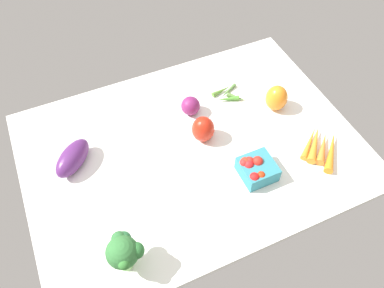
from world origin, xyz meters
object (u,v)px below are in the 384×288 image
(red_onion_center, at_px, (191,106))
(bell_pepper_orange, at_px, (276,98))
(carrot_bunch, at_px, (321,147))
(broccoli_head, at_px, (124,251))
(berry_basket, at_px, (256,168))
(bell_pepper_red, at_px, (203,129))
(okra_pile, at_px, (228,95))
(eggplant, at_px, (73,158))

(red_onion_center, height_order, bell_pepper_orange, bell_pepper_orange)
(carrot_bunch, bearing_deg, broccoli_head, -171.34)
(berry_basket, relative_size, broccoli_head, 0.79)
(red_onion_center, xyz_separation_m, bell_pepper_red, (-0.01, -0.12, 0.01))
(berry_basket, bearing_deg, red_onion_center, 103.26)
(carrot_bunch, bearing_deg, red_onion_center, 134.80)
(berry_basket, distance_m, carrot_bunch, 0.24)
(okra_pile, bearing_deg, berry_basket, -103.55)
(broccoli_head, height_order, bell_pepper_orange, broccoli_head)
(berry_basket, distance_m, bell_pepper_red, 0.21)
(okra_pile, bearing_deg, bell_pepper_red, -140.45)
(bell_pepper_red, bearing_deg, red_onion_center, 85.52)
(berry_basket, xyz_separation_m, okra_pile, (0.08, 0.32, -0.02))
(carrot_bunch, bearing_deg, bell_pepper_orange, 99.86)
(berry_basket, relative_size, eggplant, 0.68)
(bell_pepper_red, relative_size, carrot_bunch, 0.50)
(carrot_bunch, relative_size, bell_pepper_orange, 1.94)
(eggplant, bearing_deg, bell_pepper_red, -52.75)
(berry_basket, relative_size, carrot_bunch, 0.55)
(broccoli_head, bearing_deg, red_onion_center, 48.84)
(okra_pile, bearing_deg, eggplant, -173.34)
(bell_pepper_orange, bearing_deg, okra_pile, 137.55)
(okra_pile, xyz_separation_m, bell_pepper_orange, (0.12, -0.11, 0.04))
(bell_pepper_red, bearing_deg, carrot_bunch, -31.28)
(red_onion_center, bearing_deg, bell_pepper_orange, -19.69)
(eggplant, relative_size, okra_pile, 1.42)
(bell_pepper_red, relative_size, broccoli_head, 0.71)
(red_onion_center, relative_size, okra_pile, 0.63)
(eggplant, bearing_deg, berry_basket, -71.35)
(carrot_bunch, bearing_deg, bell_pepper_red, 148.72)
(red_onion_center, bearing_deg, carrot_bunch, -45.20)
(red_onion_center, relative_size, eggplant, 0.44)
(berry_basket, distance_m, okra_pile, 0.33)
(okra_pile, relative_size, broccoli_head, 0.82)
(red_onion_center, bearing_deg, berry_basket, -76.74)
(carrot_bunch, bearing_deg, berry_basket, 179.26)
(broccoli_head, bearing_deg, bell_pepper_orange, 26.52)
(eggplant, distance_m, broccoli_head, 0.37)
(berry_basket, relative_size, bell_pepper_orange, 1.07)
(red_onion_center, height_order, broccoli_head, broccoli_head)
(okra_pile, distance_m, broccoli_head, 0.67)
(okra_pile, height_order, broccoli_head, broccoli_head)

